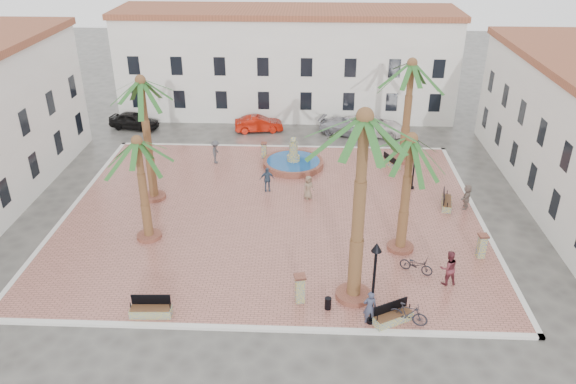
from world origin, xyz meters
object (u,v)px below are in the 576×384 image
(bicycle_a, at_px, (416,265))
(car_silver, at_px, (346,127))
(pedestrian_fountain_a, at_px, (308,187))
(palm_ne, at_px, (411,75))
(car_red, at_px, (259,124))
(lamppost_s, at_px, (375,270))
(bench_ne, at_px, (392,163))
(pedestrian_east, at_px, (467,196))
(cyclist_b, at_px, (448,268))
(bench_s, at_px, (151,310))
(pedestrian_fountain_b, at_px, (267,179))
(fountain, at_px, (293,162))
(palm_s, at_px, (364,138))
(pedestrian_north, at_px, (216,152))
(bollard_e, at_px, (482,246))
(lamppost_e, at_px, (415,156))
(palm_nw, at_px, (142,94))
(palm_e, at_px, (410,153))
(car_black, at_px, (134,121))
(bench_se, at_px, (393,317))
(cyclist_a, at_px, (370,307))
(bollard_n, at_px, (264,150))
(bollard_se, at_px, (300,288))
(bicycle_b, at_px, (408,314))
(bench_e, at_px, (446,203))
(palm_sw, at_px, (138,154))
(car_white, at_px, (373,126))

(bicycle_a, relative_size, car_silver, 0.39)
(pedestrian_fountain_a, xyz_separation_m, car_silver, (3.13, 12.24, -0.28))
(palm_ne, distance_m, car_red, 14.46)
(lamppost_s, distance_m, bicycle_a, 5.58)
(pedestrian_fountain_a, height_order, car_silver, pedestrian_fountain_a)
(bench_ne, xyz_separation_m, pedestrian_east, (3.97, -6.36, 0.58))
(pedestrian_east, height_order, car_silver, pedestrian_east)
(bench_ne, xyz_separation_m, cyclist_b, (1.07, -14.60, 0.70))
(bench_s, bearing_deg, pedestrian_fountain_b, 69.00)
(fountain, relative_size, palm_s, 0.46)
(pedestrian_north, bearing_deg, bollard_e, -124.49)
(palm_s, height_order, lamppost_e, palm_s)
(palm_nw, relative_size, palm_e, 1.18)
(palm_e, bearing_deg, car_red, 117.63)
(car_black, bearing_deg, lamppost_s, -131.07)
(pedestrian_fountain_b, bearing_deg, bench_ne, 15.45)
(bench_se, distance_m, pedestrian_fountain_b, 15.03)
(fountain, height_order, lamppost_e, lamppost_e)
(palm_e, relative_size, car_red, 1.71)
(cyclist_b, bearing_deg, palm_s, 3.66)
(bench_s, bearing_deg, cyclist_a, -2.57)
(bollard_n, xyz_separation_m, cyclist_b, (10.73, -15.79, 0.32))
(palm_nw, xyz_separation_m, bicycle_a, (16.07, -7.83, -6.70))
(palm_nw, bearing_deg, cyclist_a, -42.17)
(lamppost_e, bearing_deg, cyclist_a, -106.37)
(fountain, xyz_separation_m, palm_s, (3.54, -15.65, 8.16))
(cyclist_a, bearing_deg, palm_ne, -108.82)
(palm_s, bearing_deg, bollard_se, -170.02)
(bicycle_b, height_order, car_silver, car_silver)
(cyclist_a, bearing_deg, lamppost_s, 173.63)
(fountain, xyz_separation_m, bench_se, (5.26, -17.48, -0.03))
(bench_e, distance_m, cyclist_b, 8.58)
(pedestrian_fountain_b, height_order, pedestrian_north, pedestrian_north)
(palm_sw, height_order, lamppost_e, palm_sw)
(bollard_se, relative_size, pedestrian_east, 0.91)
(palm_s, xyz_separation_m, palm_e, (2.93, 4.56, -2.54))
(pedestrian_fountain_b, xyz_separation_m, pedestrian_east, (12.95, -1.93, -0.02))
(fountain, relative_size, cyclist_a, 2.57)
(palm_s, relative_size, lamppost_e, 2.71)
(bollard_n, distance_m, cyclist_b, 19.09)
(car_silver, distance_m, car_white, 2.26)
(bench_s, height_order, car_black, car_black)
(cyclist_a, height_order, pedestrian_fountain_b, cyclist_a)
(palm_ne, height_order, pedestrian_east, palm_ne)
(fountain, bearing_deg, lamppost_e, -22.15)
(bench_e, relative_size, car_black, 0.45)
(palm_nw, xyz_separation_m, pedestrian_north, (3.24, 5.87, -6.27))
(lamppost_s, xyz_separation_m, pedestrian_north, (-10.08, 17.86, -2.07))
(lamppost_s, distance_m, car_red, 26.28)
(lamppost_s, bearing_deg, bench_s, 179.77)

